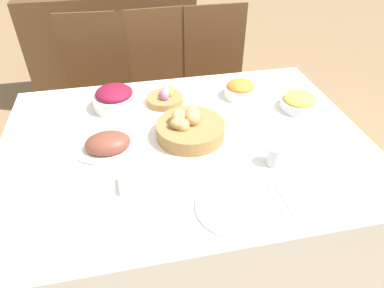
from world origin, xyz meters
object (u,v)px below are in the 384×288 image
object	(u,v)px
sideboard	(114,47)
ham_platter	(108,143)
bread_basket	(190,127)
drinking_cup	(275,155)
egg_basket	(165,97)
pineapple_bowl	(299,102)
dinner_plate	(233,207)
chair_far_right	(217,80)
spoon	(284,199)
chair_far_center	(158,86)
beet_salad_bowl	(115,98)
butter_dish	(138,182)
knife	(276,200)
carrot_bowl	(240,89)
chair_far_left	(99,92)
fork	(189,214)

from	to	relation	value
sideboard	ham_platter	bearing A→B (deg)	-90.87
bread_basket	drinking_cup	world-z (taller)	bread_basket
sideboard	egg_basket	xyz separation A→B (m)	(0.26, -1.51, 0.31)
pineapple_bowl	sideboard	bearing A→B (deg)	117.40
dinner_plate	chair_far_right	bearing A→B (deg)	76.77
ham_platter	egg_basket	bearing A→B (deg)	48.63
spoon	chair_far_center	bearing A→B (deg)	101.23
beet_salad_bowl	butter_dish	world-z (taller)	beet_salad_bowl
bread_basket	knife	world-z (taller)	bread_basket
bread_basket	egg_basket	world-z (taller)	bread_basket
chair_far_center	carrot_bowl	world-z (taller)	chair_far_center
knife	butter_dish	world-z (taller)	butter_dish
spoon	butter_dish	distance (m)	0.52
pineapple_bowl	drinking_cup	distance (m)	0.45
sideboard	chair_far_left	bearing A→B (deg)	-96.71
fork	spoon	distance (m)	0.34
drinking_cup	knife	bearing A→B (deg)	-109.62
knife	butter_dish	size ratio (longest dim) A/B	1.21
chair_far_right	beet_salad_bowl	xyz separation A→B (m)	(-0.68, -0.57, 0.26)
chair_far_right	spoon	size ratio (longest dim) A/B	6.26
spoon	drinking_cup	bearing A→B (deg)	77.64
sideboard	chair_far_center	bearing A→B (deg)	-73.48
knife	spoon	bearing A→B (deg)	1.22
pineapple_bowl	beet_salad_bowl	bearing A→B (deg)	167.67
sideboard	dinner_plate	bearing A→B (deg)	-80.37
chair_far_right	pineapple_bowl	xyz separation A→B (m)	(0.19, -0.76, 0.25)
drinking_cup	chair_far_center	bearing A→B (deg)	106.21
beet_salad_bowl	knife	size ratio (longest dim) A/B	1.28
dinner_plate	spoon	distance (m)	0.19
bread_basket	carrot_bowl	xyz separation A→B (m)	(0.32, 0.28, -0.00)
pineapple_bowl	knife	bearing A→B (deg)	-122.05
carrot_bowl	fork	bearing A→B (deg)	-119.83
pineapple_bowl	drinking_cup	bearing A→B (deg)	-127.50
fork	butter_dish	xyz separation A→B (m)	(-0.15, 0.17, 0.01)
beet_salad_bowl	dinner_plate	xyz separation A→B (m)	(0.37, -0.74, -0.05)
chair_far_left	knife	xyz separation A→B (m)	(0.65, -1.31, 0.21)
carrot_bowl	drinking_cup	xyz separation A→B (m)	(-0.03, -0.53, -0.00)
chair_far_right	dinner_plate	size ratio (longest dim) A/B	3.89
dinner_plate	spoon	bearing A→B (deg)	0.00
bread_basket	spoon	size ratio (longest dim) A/B	1.81
sideboard	fork	world-z (taller)	sideboard
chair_far_center	chair_far_right	bearing A→B (deg)	-2.26
egg_basket	spoon	xyz separation A→B (m)	(0.31, -0.74, -0.03)
ham_platter	dinner_plate	bearing A→B (deg)	-45.45
egg_basket	ham_platter	distance (m)	0.43
ham_platter	dinner_plate	world-z (taller)	ham_platter
chair_far_left	carrot_bowl	xyz separation A→B (m)	(0.75, -0.59, 0.25)
knife	egg_basket	bearing A→B (deg)	112.03
chair_far_right	bread_basket	size ratio (longest dim) A/B	3.46
bread_basket	fork	bearing A→B (deg)	-101.99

